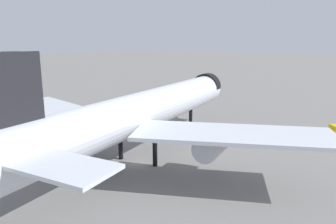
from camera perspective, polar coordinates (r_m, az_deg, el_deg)
ground at (r=47.38m, az=-5.63°, el=-9.31°), size 900.00×900.00×0.00m
airliner_near_gate at (r=47.71m, az=-4.21°, el=0.15°), size 59.13×52.79×16.75m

